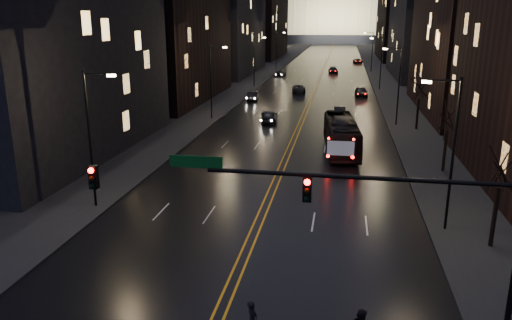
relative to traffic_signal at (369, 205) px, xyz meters
The scene contains 34 objects.
ground 7.81m from the traffic_signal, behind, with size 900.00×900.00×0.00m, color black.
road 130.24m from the traffic_signal, 92.60° to the left, with size 20.00×320.00×0.02m, color black.
sidewalk_left 131.62m from the traffic_signal, 98.71° to the left, with size 8.00×320.00×0.16m, color black.
sidewalk_right 130.35m from the traffic_signal, 86.44° to the left, with size 8.00×320.00×0.16m, color black.
center_line 130.24m from the traffic_signal, 92.60° to the left, with size 0.62×320.00×0.01m, color orange.
building_left_near 35.26m from the traffic_signal, 140.72° to the left, with size 12.00×28.00×22.00m, color black.
building_left_mid 60.99m from the traffic_signal, 116.48° to the left, with size 12.00×30.00×28.00m, color black.
building_left_far 95.98m from the traffic_signal, 106.30° to the left, with size 12.00×34.00×20.00m, color black.
building_left_dist 142.73m from the traffic_signal, 100.88° to the left, with size 12.00×40.00×24.00m, color black.
building_right_mid 93.57m from the traffic_signal, 80.68° to the left, with size 12.00×34.00×26.00m, color black.
building_right_dist 140.94m from the traffic_signal, 83.85° to the left, with size 12.00×40.00×22.00m, color black.
capitol 250.36m from the traffic_signal, 91.35° to the left, with size 90.00×50.00×58.50m.
traffic_signal is the anchor object (origin of this frame).
streetlamp_right_near 11.14m from the traffic_signal, 63.88° to the left, with size 2.13×0.25×9.00m.
streetlamp_left_near 19.48m from the traffic_signal, 149.10° to the left, with size 2.13×0.25×9.00m.
streetlamp_right_mid 40.30m from the traffic_signal, 83.01° to the left, with size 2.13×0.25×9.00m.
streetlamp_left_mid 43.36m from the traffic_signal, 112.68° to the left, with size 2.13×0.25×9.00m.
streetlamp_right_far 70.18m from the traffic_signal, 85.99° to the left, with size 2.13×0.25×9.00m.
streetlamp_left_far 71.97m from the traffic_signal, 103.43° to the left, with size 2.13×0.25×9.00m.
streetlamp_right_dist 100.12m from the traffic_signal, 87.19° to the left, with size 2.13×0.25×9.00m.
streetlamp_left_dist 101.39m from the traffic_signal, 99.49° to the left, with size 2.13×0.25×9.00m.
tree_right_near 10.71m from the traffic_signal, 48.45° to the left, with size 2.40×2.40×6.65m.
tree_right_mid 23.13m from the traffic_signal, 72.13° to the left, with size 2.40×2.40×6.65m.
tree_right_far 38.67m from the traffic_signal, 79.43° to the left, with size 2.40×2.40×6.65m.
bus 27.69m from the traffic_signal, 92.37° to the left, with size 2.62×11.21×3.12m, color black.
oncoming_car_a 40.64m from the traffic_signal, 103.87° to the left, with size 1.81×4.50×1.53m, color black.
oncoming_car_b 57.07m from the traffic_signal, 104.67° to the left, with size 1.50×4.30×1.42m, color black.
oncoming_car_c 65.57m from the traffic_signal, 97.38° to the left, with size 2.17×4.71×1.31m, color black.
oncoming_car_d 88.46m from the traffic_signal, 99.38° to the left, with size 1.87×4.61×1.34m, color black.
receding_car_a 44.21m from the traffic_signal, 91.84° to the left, with size 1.41×4.04×1.33m, color black.
receding_car_b 61.94m from the traffic_signal, 88.37° to the left, with size 1.85×4.61×1.57m, color black.
receding_car_c 95.75m from the traffic_signal, 92.04° to the left, with size 1.92×4.73×1.37m, color black.
receding_car_d 122.30m from the traffic_signal, 88.78° to the left, with size 2.12×4.59×1.28m, color black.
pedestrian_a 6.36m from the traffic_signal, 155.00° to the right, with size 0.59×0.39×1.63m, color black.
Camera 1 is at (4.67, -18.55, 12.09)m, focal length 35.00 mm.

